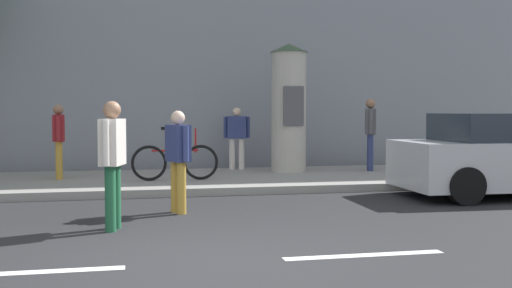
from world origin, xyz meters
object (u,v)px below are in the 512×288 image
(pedestrian_near_pole, at_px, (112,154))
(pedestrian_in_light_jacket, at_px, (237,134))
(pedestrian_with_bag, at_px, (178,154))
(pedestrian_with_backpack, at_px, (59,136))
(pedestrian_in_dark_shirt, at_px, (370,128))
(poster_column, at_px, (289,107))
(bicycle_leaning, at_px, (175,161))

(pedestrian_near_pole, xyz_separation_m, pedestrian_in_light_jacket, (2.82, 6.45, 0.02))
(pedestrian_with_bag, bearing_deg, pedestrian_with_backpack, 117.96)
(pedestrian_with_backpack, bearing_deg, pedestrian_in_dark_shirt, 2.89)
(pedestrian_near_pole, height_order, pedestrian_with_backpack, pedestrian_with_backpack)
(poster_column, relative_size, pedestrian_near_pole, 1.76)
(pedestrian_with_backpack, relative_size, bicycle_leaning, 0.87)
(pedestrian_with_bag, height_order, pedestrian_in_dark_shirt, pedestrian_in_dark_shirt)
(pedestrian_in_light_jacket, bearing_deg, pedestrian_with_bag, -109.56)
(pedestrian_in_light_jacket, bearing_deg, poster_column, -34.78)
(pedestrian_with_backpack, bearing_deg, pedestrian_with_bag, -62.04)
(pedestrian_with_bag, xyz_separation_m, pedestrian_in_dark_shirt, (4.92, 4.35, 0.24))
(poster_column, distance_m, pedestrian_in_dark_shirt, 2.03)
(poster_column, xyz_separation_m, pedestrian_with_bag, (-2.96, -4.50, -0.75))
(poster_column, bearing_deg, pedestrian_in_dark_shirt, -4.21)
(poster_column, relative_size, pedestrian_in_light_jacket, 1.99)
(poster_column, xyz_separation_m, pedestrian_with_backpack, (-5.08, -0.50, -0.61))
(pedestrian_with_bag, bearing_deg, poster_column, 56.68)
(pedestrian_near_pole, bearing_deg, pedestrian_with_backpack, 102.66)
(pedestrian_in_light_jacket, bearing_deg, pedestrian_with_backpack, -162.51)
(pedestrian_in_dark_shirt, bearing_deg, pedestrian_with_backpack, -177.11)
(pedestrian_near_pole, height_order, pedestrian_with_bag, pedestrian_near_pole)
(pedestrian_with_backpack, bearing_deg, bicycle_leaning, -18.50)
(pedestrian_with_backpack, xyz_separation_m, pedestrian_in_dark_shirt, (7.04, 0.36, 0.11))
(pedestrian_with_bag, bearing_deg, pedestrian_in_dark_shirt, 41.51)
(pedestrian_with_bag, distance_m, bicycle_leaning, 3.24)
(pedestrian_in_light_jacket, bearing_deg, pedestrian_near_pole, -113.66)
(pedestrian_in_dark_shirt, bearing_deg, poster_column, 175.79)
(bicycle_leaning, bearing_deg, poster_column, 25.09)
(pedestrian_with_bag, bearing_deg, bicycle_leaning, 86.15)
(pedestrian_with_bag, distance_m, pedestrian_in_light_jacket, 5.58)
(pedestrian_near_pole, height_order, pedestrian_in_dark_shirt, pedestrian_in_dark_shirt)
(pedestrian_near_pole, height_order, pedestrian_in_light_jacket, pedestrian_near_pole)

